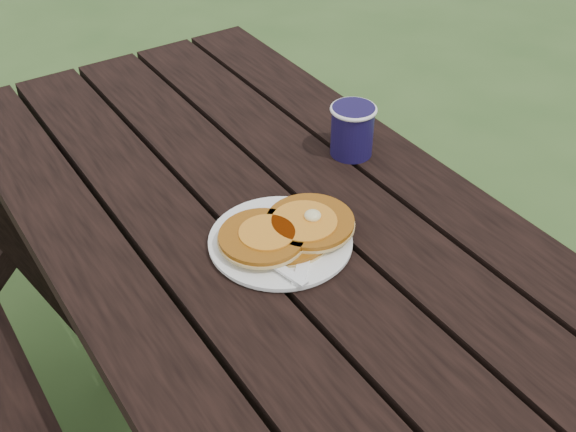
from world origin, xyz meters
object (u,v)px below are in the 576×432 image
plate (280,242)px  coffee_cup (352,128)px  pancake_stack (288,231)px  picnic_table (313,412)px

plate → coffee_cup: (0.27, 0.16, 0.05)m
plate → coffee_cup: 0.32m
pancake_stack → coffee_cup: (0.26, 0.16, 0.03)m
coffee_cup → picnic_table: bearing=-136.1°
coffee_cup → pancake_stack: bearing=-147.7°
picnic_table → plate: 0.40m
picnic_table → plate: plate is taller
picnic_table → plate: size_ratio=7.67×
plate → pancake_stack: bearing=-10.4°
pancake_stack → coffee_cup: coffee_cup is taller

